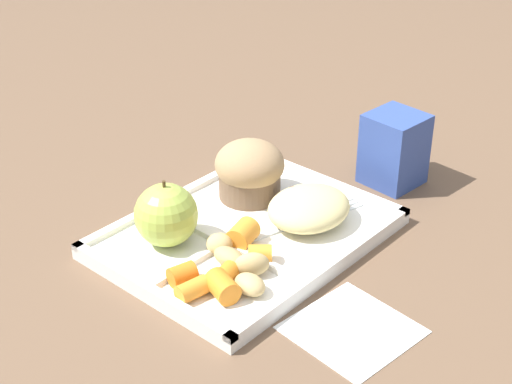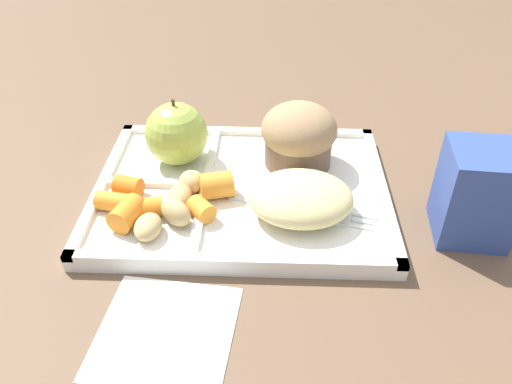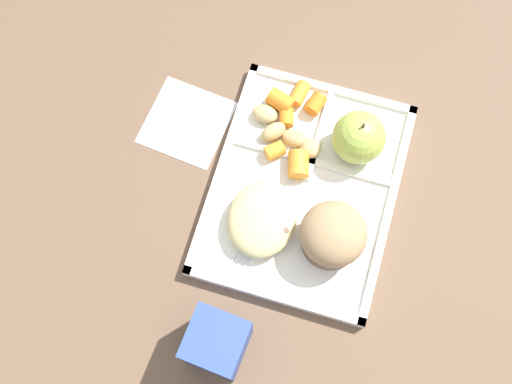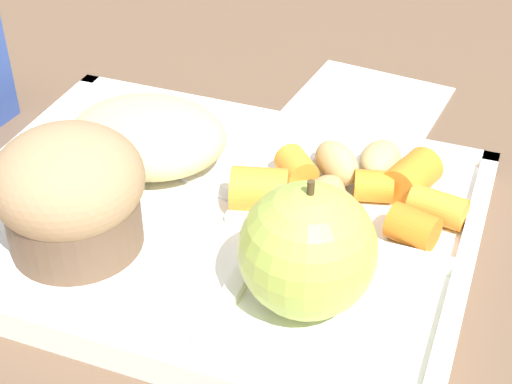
# 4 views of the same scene
# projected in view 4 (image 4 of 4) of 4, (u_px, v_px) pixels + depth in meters

# --- Properties ---
(ground) EXTENTS (6.00, 6.00, 0.00)m
(ground) POSITION_uv_depth(u_px,v_px,m) (212.00, 231.00, 0.48)
(ground) COLOR brown
(lunch_tray) EXTENTS (0.31, 0.24, 0.02)m
(lunch_tray) POSITION_uv_depth(u_px,v_px,m) (214.00, 222.00, 0.47)
(lunch_tray) COLOR white
(lunch_tray) RESTS_ON ground
(green_apple) EXTENTS (0.07, 0.07, 0.08)m
(green_apple) POSITION_uv_depth(u_px,v_px,m) (308.00, 250.00, 0.39)
(green_apple) COLOR #A8C14C
(green_apple) RESTS_ON lunch_tray
(bran_muffin) EXTENTS (0.08, 0.08, 0.07)m
(bran_muffin) POSITION_uv_depth(u_px,v_px,m) (70.00, 193.00, 0.43)
(bran_muffin) COLOR brown
(bran_muffin) RESTS_ON lunch_tray
(carrot_slice_diagonal) EXTENTS (0.03, 0.02, 0.02)m
(carrot_slice_diagonal) POSITION_uv_depth(u_px,v_px,m) (373.00, 186.00, 0.48)
(carrot_slice_diagonal) COLOR orange
(carrot_slice_diagonal) RESTS_ON lunch_tray
(carrot_slice_back) EXTENTS (0.04, 0.02, 0.02)m
(carrot_slice_back) POSITION_uv_depth(u_px,v_px,m) (437.00, 207.00, 0.46)
(carrot_slice_back) COLOR orange
(carrot_slice_back) RESTS_ON lunch_tray
(carrot_slice_small) EXTENTS (0.03, 0.03, 0.02)m
(carrot_slice_small) POSITION_uv_depth(u_px,v_px,m) (413.00, 227.00, 0.44)
(carrot_slice_small) COLOR orange
(carrot_slice_small) RESTS_ON lunch_tray
(carrot_slice_tilted) EXTENTS (0.03, 0.04, 0.03)m
(carrot_slice_tilted) POSITION_uv_depth(u_px,v_px,m) (412.00, 177.00, 0.48)
(carrot_slice_tilted) COLOR orange
(carrot_slice_tilted) RESTS_ON lunch_tray
(carrot_slice_large) EXTENTS (0.03, 0.03, 0.02)m
(carrot_slice_large) POSITION_uv_depth(u_px,v_px,m) (296.00, 167.00, 0.49)
(carrot_slice_large) COLOR orange
(carrot_slice_large) RESTS_ON lunch_tray
(carrot_slice_edge) EXTENTS (0.04, 0.04, 0.03)m
(carrot_slice_edge) POSITION_uv_depth(u_px,v_px,m) (259.00, 190.00, 0.47)
(carrot_slice_edge) COLOR orange
(carrot_slice_edge) RESTS_ON lunch_tray
(potato_chunk_golden) EXTENTS (0.04, 0.04, 0.02)m
(potato_chunk_golden) POSITION_uv_depth(u_px,v_px,m) (297.00, 212.00, 0.45)
(potato_chunk_golden) COLOR tan
(potato_chunk_golden) RESTS_ON lunch_tray
(potato_chunk_wedge) EXTENTS (0.04, 0.04, 0.03)m
(potato_chunk_wedge) POSITION_uv_depth(u_px,v_px,m) (337.00, 163.00, 0.49)
(potato_chunk_wedge) COLOR tan
(potato_chunk_wedge) RESTS_ON lunch_tray
(potato_chunk_corner) EXTENTS (0.03, 0.04, 0.02)m
(potato_chunk_corner) POSITION_uv_depth(u_px,v_px,m) (380.00, 159.00, 0.50)
(potato_chunk_corner) COLOR tan
(potato_chunk_corner) RESTS_ON lunch_tray
(potato_chunk_large) EXTENTS (0.03, 0.04, 0.02)m
(potato_chunk_large) POSITION_uv_depth(u_px,v_px,m) (324.00, 196.00, 0.47)
(potato_chunk_large) COLOR tan
(potato_chunk_large) RESTS_ON lunch_tray
(egg_noodle_pile) EXTENTS (0.10, 0.09, 0.04)m
(egg_noodle_pile) POSITION_uv_depth(u_px,v_px,m) (148.00, 135.00, 0.51)
(egg_noodle_pile) COLOR #D6C684
(egg_noodle_pile) RESTS_ON lunch_tray
(meatball_back) EXTENTS (0.03, 0.03, 0.03)m
(meatball_back) POSITION_uv_depth(u_px,v_px,m) (164.00, 137.00, 0.51)
(meatball_back) COLOR brown
(meatball_back) RESTS_ON lunch_tray
(meatball_front) EXTENTS (0.03, 0.03, 0.03)m
(meatball_front) POSITION_uv_depth(u_px,v_px,m) (152.00, 139.00, 0.51)
(meatball_front) COLOR brown
(meatball_front) RESTS_ON lunch_tray
(meatball_center) EXTENTS (0.04, 0.04, 0.04)m
(meatball_center) POSITION_uv_depth(u_px,v_px,m) (124.00, 142.00, 0.50)
(meatball_center) COLOR brown
(meatball_center) RESTS_ON lunch_tray
(meatball_side) EXTENTS (0.03, 0.03, 0.03)m
(meatball_side) POSITION_uv_depth(u_px,v_px,m) (118.00, 157.00, 0.49)
(meatball_side) COLOR #755B4C
(meatball_side) RESTS_ON lunch_tray
(plastic_fork) EXTENTS (0.15, 0.05, 0.00)m
(plastic_fork) POSITION_uv_depth(u_px,v_px,m) (134.00, 154.00, 0.52)
(plastic_fork) COLOR silver
(plastic_fork) RESTS_ON lunch_tray
(paper_napkin) EXTENTS (0.12, 0.12, 0.00)m
(paper_napkin) POSITION_uv_depth(u_px,v_px,m) (367.00, 104.00, 0.60)
(paper_napkin) COLOR white
(paper_napkin) RESTS_ON ground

